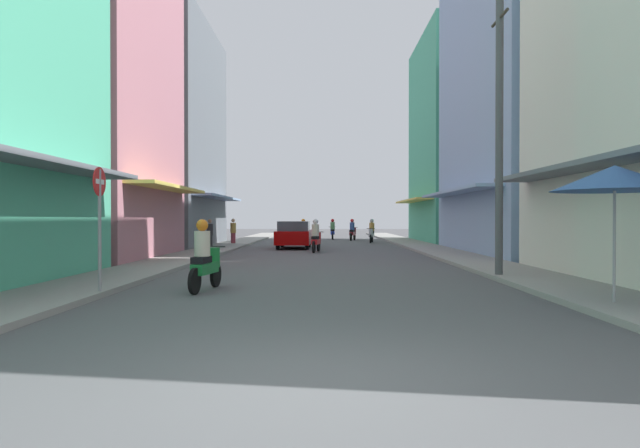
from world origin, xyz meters
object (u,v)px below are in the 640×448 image
motorbike_green (205,259)px  motorbike_silver (372,232)px  motorbike_red (316,237)px  motorbike_orange (302,232)px  motorbike_maroon (353,231)px  vendor_umbrella (615,178)px  utility_pole (499,134)px  pedestrian_midway (233,232)px  motorbike_blue (332,230)px  parked_car (294,235)px  pedestrian_far (210,234)px  street_sign_no_entry (100,213)px

motorbike_green → motorbike_silver: 24.00m
motorbike_red → motorbike_orange: size_ratio=1.02×
motorbike_red → motorbike_maroon: bearing=79.8°
vendor_umbrella → utility_pole: bearing=96.2°
pedestrian_midway → vendor_umbrella: vendor_umbrella is taller
vendor_umbrella → pedestrian_midway: bearing=115.2°
motorbike_blue → motorbike_orange: bearing=-115.9°
parked_car → pedestrian_far: 4.44m
motorbike_silver → parked_car: motorbike_silver is taller
motorbike_red → pedestrian_far: bearing=155.2°
motorbike_blue → motorbike_silver: bearing=-66.9°
motorbike_maroon → pedestrian_midway: pedestrian_midway is taller
motorbike_red → utility_pole: 12.56m
motorbike_silver → pedestrian_midway: bearing=-160.2°
motorbike_blue → motorbike_orange: 4.87m
pedestrian_far → motorbike_silver: bearing=38.6°
motorbike_silver → motorbike_orange: 4.83m
motorbike_maroon → street_sign_no_entry: 28.73m
motorbike_maroon → vendor_umbrella: (3.05, -29.36, 1.60)m
motorbike_silver → utility_pole: (1.51, -20.95, 3.11)m
motorbike_silver → motorbike_red: (-3.49, -9.85, 0.00)m
motorbike_green → vendor_umbrella: bearing=-16.6°
motorbike_green → parked_car: motorbike_green is taller
motorbike_maroon → street_sign_no_entry: street_sign_no_entry is taller
motorbike_orange → pedestrian_far: (-4.49, -8.70, 0.08)m
parked_car → street_sign_no_entry: 17.94m
motorbike_blue → motorbike_silver: (2.48, -5.81, 0.00)m
motorbike_green → street_sign_no_entry: (-1.97, -0.87, 1.01)m
motorbike_blue → vendor_umbrella: (4.49, -31.42, 1.60)m
motorbike_orange → motorbike_blue: bearing=64.1°
motorbike_blue → utility_pole: bearing=-81.5°
motorbike_green → motorbike_red: (2.24, 13.45, 0.00)m
parked_car → street_sign_no_entry: bearing=-99.6°
motorbike_orange → vendor_umbrella: bearing=-76.3°
motorbike_blue → motorbike_orange: same height
motorbike_orange → pedestrian_midway: bearing=-131.3°
motorbike_silver → parked_car: (-4.73, -6.51, 0.04)m
motorbike_orange → utility_pole: size_ratio=0.24×
vendor_umbrella → parked_car: bearing=109.4°
parked_car → utility_pole: 16.03m
motorbike_green → pedestrian_midway: 20.41m
motorbike_blue → motorbike_red: 15.70m
motorbike_green → vendor_umbrella: 8.24m
motorbike_blue → pedestrian_midway: (-6.11, -8.90, 0.09)m
motorbike_orange → street_sign_no_entry: (-3.10, -25.61, 1.01)m
motorbike_green → motorbike_orange: same height
motorbike_red → utility_pole: (5.00, -11.10, 3.11)m
motorbike_silver → motorbike_green: bearing=-103.8°
motorbike_maroon → motorbike_red: 13.83m
vendor_umbrella → utility_pole: 4.92m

